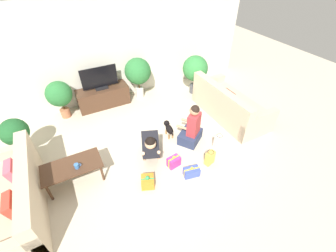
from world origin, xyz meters
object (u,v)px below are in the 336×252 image
Objects in this scene: potted_plant_corner_right at (195,69)px; gift_box_a at (192,172)px; dog at (169,128)px; mug at (77,166)px; tv at (100,79)px; sofa_left at (13,201)px; gift_box_c at (174,162)px; potted_plant_back_right at (138,72)px; potted_plant_corner_left at (15,133)px; person_kneeling at (151,145)px; gift_box_b at (148,181)px; coffee_table at (72,168)px; tv_console at (103,97)px; gift_bag_b at (210,158)px; gift_bag_a at (219,141)px; person_sitting at (192,129)px; sofa_right at (229,105)px; potted_plant_back_left at (59,95)px.

potted_plant_corner_right is 3.39× the size of gift_box_a.
potted_plant_corner_right is at bearing -131.68° from dog.
tv is at bearing 65.71° from mug.
sofa_left is 2.75m from gift_box_c.
potted_plant_corner_left is at bearing -160.98° from potted_plant_back_right.
gift_box_b is at bearing -98.29° from person_kneeling.
gift_box_c is at bearing 116.19° from gift_box_a.
potted_plant_corner_right is at bearing 49.57° from gift_box_c.
coffee_table is 2.53m from tv_console.
coffee_table is at bearing 16.86° from dog.
gift_box_a is 1.00× the size of gift_bag_b.
gift_box_a is 2.72× the size of mug.
gift_bag_a is (0.93, 0.39, 0.07)m from gift_box_a.
coffee_table reaches higher than gift_box_a.
potted_plant_corner_right is (2.51, -0.55, -0.05)m from tv.
potted_plant_back_right is (1.01, -0.05, 0.51)m from tv_console.
potted_plant_back_right is at bearing 161.69° from potted_plant_corner_right.
mug is (-1.38, 0.01, 0.11)m from person_kneeling.
potted_plant_corner_right is at bearing -159.44° from person_sitting.
gift_box_b is (-1.02, -2.89, -0.68)m from potted_plant_back_right.
tv reaches higher than person_kneeling.
potted_plant_corner_right is 2.33× the size of dog.
tv_console is 1.46× the size of tv.
sofa_right is 4.13m from potted_plant_back_left.
gift_bag_a is at bearing -74.82° from potted_plant_back_right.
sofa_right is at bearing -173.62° from dog.
potted_plant_back_left reaches higher than tv_console.
sofa_right is 6.21× the size of gift_box_b.
potted_plant_corner_left is 2.77× the size of gift_bag_a.
person_sitting is 2.94× the size of gift_bag_b.
tv is 7.54× the size of mug.
sofa_right is 2.27× the size of potted_plant_corner_left.
potted_plant_corner_left is 4.07m from gift_bag_a.
tv_console is 2.65m from person_sitting.
tv reaches higher than potted_plant_corner_left.
tv is 3.30m from gift_bag_a.
gift_box_b is at bearing -43.83° from potted_plant_corner_left.
person_sitting is (0.31, -2.25, -0.42)m from potted_plant_back_right.
coffee_table is 1.21× the size of person_kneeling.
sofa_right reaches higher than gift_box_c.
person_kneeling is (-2.19, -1.81, -0.37)m from potted_plant_corner_right.
sofa_left is at bearing -156.50° from person_kneeling.
potted_plant_corner_right is at bearing -12.28° from tv.
potted_plant_back_left is 2.04× the size of dog.
potted_plant_corner_right reaches higher than tv_console.
potted_plant_corner_left is at bearing -173.28° from potted_plant_corner_right.
sofa_left and sofa_right have the same top height.
gift_bag_b is (0.66, -0.28, 0.05)m from gift_box_c.
gift_bag_a is at bearing -109.43° from potted_plant_corner_right.
person_kneeling is at bearing 128.14° from gift_box_c.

